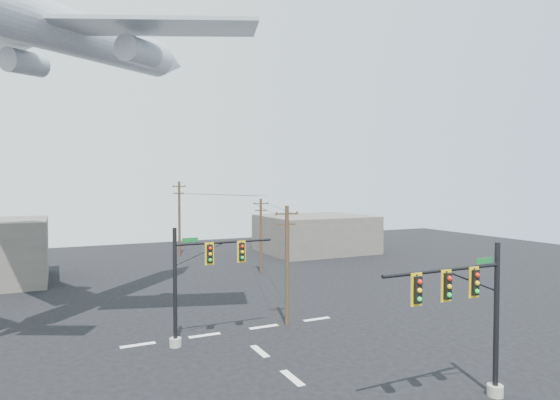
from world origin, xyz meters
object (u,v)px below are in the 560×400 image
signal_mast_near (472,314)px  signal_mast_far (197,281)px  utility_pole_b (261,234)px  airliner (82,37)px  utility_pole_c (179,217)px  utility_pole_a (287,263)px

signal_mast_near → signal_mast_far: 15.00m
utility_pole_b → airliner: airliner is taller
signal_mast_near → utility_pole_c: bearing=91.8°
signal_mast_far → airliner: size_ratio=0.32×
utility_pole_b → utility_pole_c: (-4.76, 15.71, 0.97)m
signal_mast_near → signal_mast_far: signal_mast_far is taller
airliner → utility_pole_c: bearing=18.1°
utility_pole_b → utility_pole_c: 16.45m
utility_pole_c → airliner: (-12.75, -27.79, 13.62)m
utility_pole_a → airliner: size_ratio=0.37×
signal_mast_near → utility_pole_c: (-1.42, 46.10, 1.22)m
signal_mast_near → utility_pole_a: (-2.11, 13.36, 0.29)m
signal_mast_near → utility_pole_b: utility_pole_b is taller
utility_pole_b → airliner: 25.79m
signal_mast_near → utility_pole_b: bearing=83.7°
signal_mast_near → utility_pole_a: bearing=99.0°
utility_pole_c → signal_mast_near: bearing=-109.9°
utility_pole_b → utility_pole_a: bearing=-91.6°
signal_mast_far → airliner: airliner is taller
signal_mast_near → utility_pole_b: 30.57m
utility_pole_c → signal_mast_far: bearing=-123.4°
utility_pole_a → utility_pole_c: bearing=96.7°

